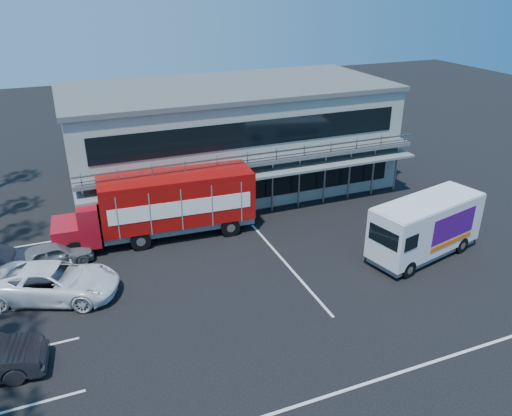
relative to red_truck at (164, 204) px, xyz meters
name	(u,v)px	position (x,y,z in m)	size (l,w,h in m)	color
ground	(275,303)	(3.24, -8.54, -2.09)	(120.00, 120.00, 0.00)	black
building	(229,136)	(6.24, 6.40, 1.56)	(22.40, 12.00, 7.30)	gray
red_truck	(164,204)	(0.00, 0.00, 0.00)	(11.42, 3.28, 3.80)	maroon
white_van	(425,227)	(12.54, -7.48, -0.34)	(7.10, 3.78, 3.30)	silver
parked_car_c	(54,282)	(-6.26, -4.14, -1.26)	(2.76, 5.98, 1.66)	white
parked_car_e	(53,255)	(-6.26, -1.18, -1.40)	(1.63, 4.06, 1.38)	slate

